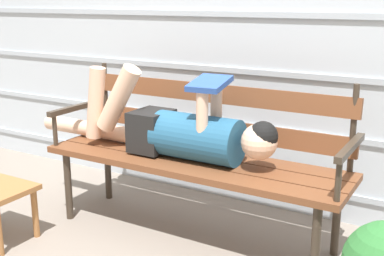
% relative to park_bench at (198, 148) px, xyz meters
% --- Properties ---
extents(ground_plane, '(12.00, 12.00, 0.00)m').
position_rel_park_bench_xyz_m(ground_plane, '(0.00, -0.21, -0.51)').
color(ground_plane, gray).
extents(house_siding, '(5.31, 0.08, 2.14)m').
position_rel_park_bench_xyz_m(house_siding, '(0.00, 0.57, 0.55)').
color(house_siding, '#B2BCC6').
rests_on(house_siding, ground).
extents(park_bench, '(1.77, 0.51, 0.93)m').
position_rel_park_bench_xyz_m(park_bench, '(0.00, 0.00, 0.00)').
color(park_bench, brown).
rests_on(park_bench, ground).
extents(reclining_person, '(1.66, 0.27, 0.52)m').
position_rel_park_bench_xyz_m(reclining_person, '(-0.11, -0.07, 0.11)').
color(reclining_person, '#23567A').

